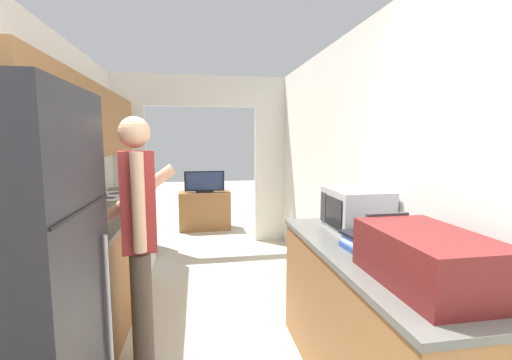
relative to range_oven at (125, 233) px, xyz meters
name	(u,v)px	position (x,y,z in m)	size (l,w,h in m)	color
wall_left	(42,157)	(-0.26, -1.42, 0.98)	(0.38, 6.65, 2.50)	silver
wall_right	(377,182)	(2.22, -1.81, 0.79)	(0.06, 6.65, 2.50)	silver
wall_far_with_doorway	(202,149)	(0.94, 0.95, 0.97)	(2.90, 0.06, 2.50)	silver
counter_left	(99,265)	(-0.01, -1.07, 0.00)	(0.62, 3.04, 0.92)	brown
counter_right	(371,324)	(1.89, -2.39, -0.01)	(0.62, 1.76, 0.92)	brown
range_oven	(125,233)	(0.00, 0.00, 0.00)	(0.66, 0.74, 1.06)	white
person	(139,239)	(0.49, -1.94, 0.46)	(0.55, 0.43, 1.72)	#4C4238
suitcase	(427,258)	(1.89, -2.85, 0.58)	(0.40, 0.67, 0.26)	#5B1919
microwave	(356,210)	(1.99, -1.95, 0.61)	(0.38, 0.45, 0.31)	#B7B7BC
book_stack	(367,243)	(1.87, -2.36, 0.50)	(0.28, 0.31, 0.09)	#2D4C99
tv_cabinet	(205,210)	(0.99, 1.77, -0.13)	(0.88, 0.42, 0.66)	brown
television	(204,182)	(0.99, 1.73, 0.38)	(0.68, 0.16, 0.37)	black
knife	(124,189)	(-0.08, 0.49, 0.46)	(0.08, 0.34, 0.02)	#B7B7BC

